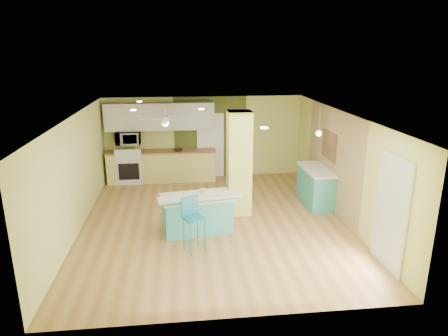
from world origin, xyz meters
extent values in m
cube|color=olive|center=(0.00, 0.00, -0.01)|extent=(6.00, 7.00, 0.01)
cube|color=white|center=(0.00, 0.00, 2.50)|extent=(6.00, 7.00, 0.01)
cube|color=#CDD471|center=(0.00, 3.50, 1.25)|extent=(6.00, 0.01, 2.50)
cube|color=#CDD471|center=(0.00, -3.50, 1.25)|extent=(6.00, 0.01, 2.50)
cube|color=#CDD471|center=(-3.00, 0.00, 1.25)|extent=(0.01, 7.00, 2.50)
cube|color=#CDD471|center=(3.00, 0.00, 1.25)|extent=(0.01, 7.00, 2.50)
cube|color=#967A55|center=(2.99, 0.60, 1.25)|extent=(0.02, 3.40, 2.50)
cube|color=#475220|center=(0.20, 3.49, 1.25)|extent=(2.20, 0.02, 2.50)
cube|color=white|center=(0.20, 3.46, 1.00)|extent=(0.82, 0.05, 2.00)
cube|color=silver|center=(2.97, -2.30, 1.05)|extent=(0.04, 1.08, 2.10)
cube|color=#CCD462|center=(0.65, 0.50, 1.25)|extent=(0.55, 0.55, 2.50)
cube|color=#D3CF6E|center=(-1.30, 3.20, 0.45)|extent=(3.20, 0.60, 0.90)
cube|color=brown|center=(-1.30, 3.20, 0.92)|extent=(3.25, 0.63, 0.04)
cube|color=silver|center=(-2.25, 3.20, 0.45)|extent=(0.76, 0.64, 0.90)
cube|color=black|center=(-2.25, 2.87, 0.42)|extent=(0.59, 0.02, 0.50)
cube|color=silver|center=(-2.25, 2.90, 0.99)|extent=(0.76, 0.06, 0.18)
cube|color=silver|center=(-1.30, 3.32, 1.95)|extent=(3.20, 0.34, 0.80)
imported|color=white|center=(-2.25, 3.20, 1.35)|extent=(0.70, 0.48, 0.39)
cylinder|color=silver|center=(-1.10, 2.00, 2.30)|extent=(0.03, 0.03, 0.40)
cylinder|color=silver|center=(-1.10, 2.00, 2.10)|extent=(0.24, 0.24, 0.10)
sphere|color=white|center=(-1.10, 2.00, 1.98)|extent=(0.18, 0.18, 0.18)
cylinder|color=white|center=(2.65, 0.75, 2.19)|extent=(0.01, 0.01, 0.62)
sphere|color=white|center=(2.65, 0.75, 1.88)|extent=(0.14, 0.14, 0.14)
cube|color=brown|center=(2.96, 0.80, 1.55)|extent=(0.03, 0.90, 0.70)
cube|color=teal|center=(-0.41, -0.43, 0.38)|extent=(1.55, 0.94, 0.77)
cube|color=beige|center=(-0.41, -0.43, 0.79)|extent=(1.64, 1.04, 0.04)
cube|color=teal|center=(-0.36, -0.76, 0.87)|extent=(1.64, 0.38, 0.11)
cube|color=beige|center=(-0.36, -0.76, 0.92)|extent=(1.78, 0.63, 0.03)
cylinder|color=teal|center=(-0.59, -1.57, 0.35)|extent=(0.02, 0.02, 0.70)
cylinder|color=teal|center=(-0.31, -1.44, 0.35)|extent=(0.02, 0.02, 0.70)
cylinder|color=teal|center=(-0.72, -1.29, 0.35)|extent=(0.02, 0.02, 0.70)
cylinder|color=teal|center=(-0.44, -1.16, 0.35)|extent=(0.02, 0.02, 0.70)
cube|color=teal|center=(-0.51, -1.37, 0.71)|extent=(0.49, 0.49, 0.03)
cube|color=teal|center=(-0.58, -1.22, 0.92)|extent=(0.35, 0.18, 0.39)
cube|color=teal|center=(2.70, 0.85, 0.45)|extent=(0.58, 1.41, 0.91)
cube|color=white|center=(2.70, 0.85, 0.93)|extent=(0.62, 1.47, 0.04)
imported|color=#342315|center=(-0.81, 3.12, 0.98)|extent=(0.36, 0.36, 0.07)
cylinder|color=gold|center=(-0.27, -0.42, 0.89)|extent=(0.13, 0.13, 0.15)
camera|label=1|loc=(-0.73, -8.52, 3.86)|focal=32.00mm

